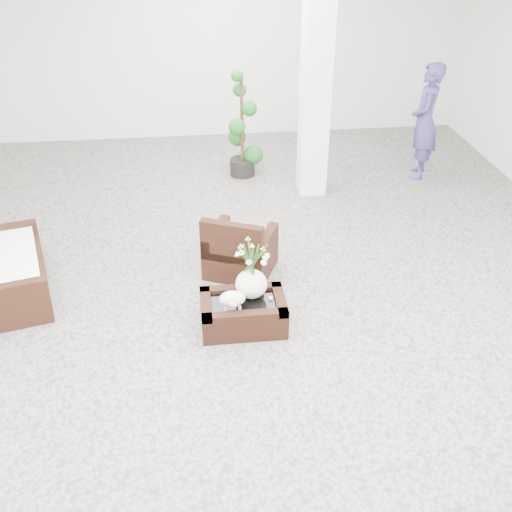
{
  "coord_description": "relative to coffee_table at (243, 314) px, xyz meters",
  "views": [
    {
      "loc": [
        -0.69,
        -5.93,
        4.14
      ],
      "look_at": [
        0.0,
        -0.1,
        0.62
      ],
      "focal_mm": 43.84,
      "sensor_mm": 36.0,
      "label": 1
    }
  ],
  "objects": [
    {
      "name": "armchair",
      "position": [
        0.08,
        1.13,
        0.25
      ],
      "size": [
        0.99,
        0.97,
        0.81
      ],
      "primitive_type": "cube",
      "rotation": [
        0.0,
        0.0,
        2.72
      ],
      "color": "#32180E",
      "rests_on": "ground"
    },
    {
      "name": "planter_narcissus",
      "position": [
        0.1,
        0.1,
        0.56
      ],
      "size": [
        0.44,
        0.44,
        0.8
      ],
      "primitive_type": null,
      "color": "white",
      "rests_on": "coffee_table"
    },
    {
      "name": "topiary",
      "position": [
        0.4,
        4.07,
        0.69
      ],
      "size": [
        0.45,
        0.45,
        1.69
      ],
      "primitive_type": null,
      "color": "#194C18",
      "rests_on": "ground"
    },
    {
      "name": "coffee_table",
      "position": [
        0.0,
        0.0,
        0.0
      ],
      "size": [
        0.9,
        0.6,
        0.31
      ],
      "primitive_type": "cube",
      "color": "#32180E",
      "rests_on": "ground"
    },
    {
      "name": "ground",
      "position": [
        0.19,
        0.52,
        -0.16
      ],
      "size": [
        11.0,
        11.0,
        0.0
      ],
      "primitive_type": "plane",
      "color": "gray",
      "rests_on": "ground"
    },
    {
      "name": "tealight",
      "position": [
        0.3,
        0.02,
        0.17
      ],
      "size": [
        0.04,
        0.04,
        0.03
      ],
      "primitive_type": "cylinder",
      "color": "white",
      "rests_on": "coffee_table"
    },
    {
      "name": "sheep_figurine",
      "position": [
        -0.12,
        -0.1,
        0.26
      ],
      "size": [
        0.28,
        0.23,
        0.21
      ],
      "primitive_type": "ellipsoid",
      "color": "white",
      "rests_on": "coffee_table"
    },
    {
      "name": "column",
      "position": [
        1.39,
        3.32,
        1.59
      ],
      "size": [
        0.4,
        0.4,
        3.5
      ],
      "primitive_type": "cube",
      "color": "white",
      "rests_on": "ground"
    },
    {
      "name": "loveseat",
      "position": [
        -2.58,
        0.95,
        0.25
      ],
      "size": [
        1.08,
        1.65,
        0.81
      ],
      "primitive_type": "cube",
      "rotation": [
        0.0,
        0.0,
        1.82
      ],
      "color": "#32180E",
      "rests_on": "ground"
    },
    {
      "name": "shopper",
      "position": [
        3.25,
        3.7,
        0.76
      ],
      "size": [
        0.66,
        0.78,
        1.83
      ],
      "primitive_type": "imported",
      "rotation": [
        0.0,
        0.0,
        -1.96
      ],
      "color": "#3E316E",
      "rests_on": "ground"
    }
  ]
}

